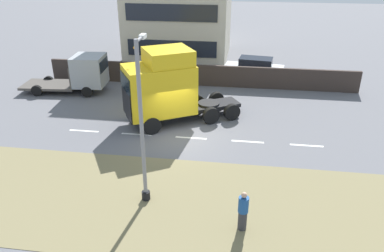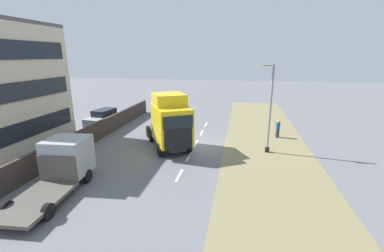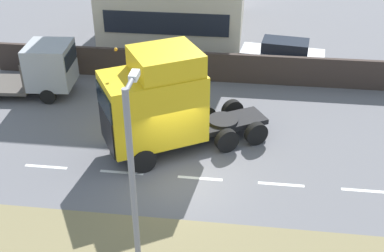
% 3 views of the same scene
% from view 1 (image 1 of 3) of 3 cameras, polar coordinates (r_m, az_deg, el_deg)
% --- Properties ---
extents(ground_plane, '(120.00, 120.00, 0.00)m').
position_cam_1_polar(ground_plane, '(21.39, -2.00, -1.70)').
color(ground_plane, slate).
rests_on(ground_plane, ground).
extents(grass_verge, '(7.00, 44.00, 0.01)m').
position_cam_1_polar(grass_verge, '(16.40, -5.69, -11.23)').
color(grass_verge, olive).
rests_on(grass_verge, ground).
extents(lane_markings, '(0.16, 14.60, 0.00)m').
position_cam_1_polar(lane_markings, '(21.29, -0.15, -1.82)').
color(lane_markings, white).
rests_on(lane_markings, ground).
extents(boundary_wall, '(0.25, 24.00, 1.64)m').
position_cam_1_polar(boundary_wall, '(29.32, 1.03, 7.76)').
color(boundary_wall, '#382D28').
rests_on(boundary_wall, ground).
extents(building_block, '(9.62, 9.08, 11.25)m').
position_cam_1_polar(building_block, '(36.81, -1.74, 18.22)').
color(building_block, beige).
rests_on(building_block, ground).
extents(lorry_cab, '(5.60, 7.16, 4.72)m').
position_cam_1_polar(lorry_cab, '(22.31, -4.27, 5.88)').
color(lorry_cab, black).
rests_on(lorry_cab, ground).
extents(flatbed_truck, '(2.77, 6.39, 2.76)m').
position_cam_1_polar(flatbed_truck, '(28.83, -16.21, 7.76)').
color(flatbed_truck, '#999EA3').
rests_on(flatbed_truck, ground).
extents(parked_car, '(2.37, 4.85, 1.89)m').
position_cam_1_polar(parked_car, '(30.76, 9.44, 8.49)').
color(parked_car, '#9EA3A8').
rests_on(parked_car, ground).
extents(lamp_post, '(1.30, 0.36, 6.89)m').
position_cam_1_polar(lamp_post, '(14.94, -7.55, -1.14)').
color(lamp_post, black).
rests_on(lamp_post, ground).
extents(pedestrian, '(0.39, 0.39, 1.68)m').
position_cam_1_polar(pedestrian, '(14.56, 7.77, -12.77)').
color(pedestrian, '#333338').
rests_on(pedestrian, ground).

